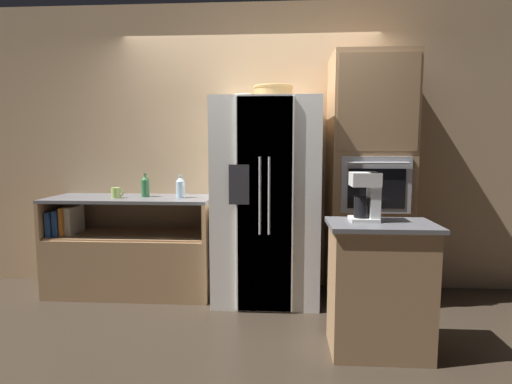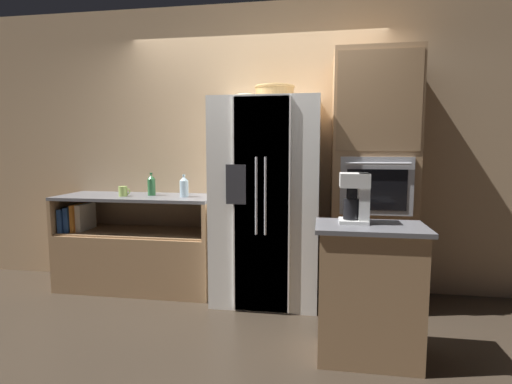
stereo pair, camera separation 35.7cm
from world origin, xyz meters
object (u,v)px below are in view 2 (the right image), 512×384
at_px(bottle_short, 184,186).
at_px(coffee_maker, 357,196).
at_px(mug, 123,191).
at_px(wicker_basket, 275,92).
at_px(bottle_tall, 151,185).
at_px(fruit_bowl, 245,97).
at_px(refrigerator, 267,201).
at_px(wall_oven, 372,180).

bearing_deg(bottle_short, coffee_maker, -31.16).
height_order(mug, coffee_maker, coffee_maker).
bearing_deg(wicker_basket, bottle_tall, 177.14).
bearing_deg(fruit_bowl, wicker_basket, 0.83).
relative_size(wicker_basket, coffee_maker, 1.07).
bearing_deg(refrigerator, mug, -179.97).
xyz_separation_m(fruit_bowl, mug, (-1.20, -0.04, -0.88)).
height_order(wicker_basket, mug, wicker_basket).
xyz_separation_m(fruit_bowl, bottle_short, (-0.60, 0.00, -0.83)).
distance_m(wall_oven, mug, 2.35).
distance_m(wall_oven, bottle_short, 1.74).
xyz_separation_m(wicker_basket, fruit_bowl, (-0.27, -0.00, -0.04)).
xyz_separation_m(refrigerator, bottle_short, (-0.81, 0.04, 0.12)).
bearing_deg(wall_oven, coffee_maker, -102.20).
xyz_separation_m(wicker_basket, bottle_short, (-0.87, -0.00, -0.87)).
bearing_deg(coffee_maker, fruit_bowl, 135.34).
distance_m(bottle_tall, bottle_short, 0.36).
relative_size(refrigerator, mug, 15.66).
relative_size(wall_oven, coffee_maker, 6.67).
xyz_separation_m(wall_oven, wicker_basket, (-0.87, -0.02, 0.79)).
height_order(wicker_basket, fruit_bowl, wicker_basket).
height_order(wicker_basket, bottle_tall, wicker_basket).
distance_m(bottle_short, mug, 0.61).
distance_m(wall_oven, coffee_maker, 0.97).
bearing_deg(mug, wall_oven, 1.66).
distance_m(wicker_basket, mug, 1.73).
bearing_deg(bottle_short, mug, -175.70).
relative_size(bottle_tall, coffee_maker, 0.68).
relative_size(wicker_basket, fruit_bowl, 1.52).
bearing_deg(wicker_basket, wall_oven, 1.40).
distance_m(refrigerator, bottle_tall, 1.18).
xyz_separation_m(wall_oven, bottle_tall, (-2.10, 0.04, -0.08)).
xyz_separation_m(refrigerator, wall_oven, (0.93, 0.07, 0.20)).
bearing_deg(wicker_basket, refrigerator, -142.49).
height_order(refrigerator, bottle_short, refrigerator).
relative_size(refrigerator, bottle_short, 8.53).
xyz_separation_m(refrigerator, bottle_tall, (-1.17, 0.11, 0.12)).
height_order(wall_oven, wicker_basket, wall_oven).
relative_size(wall_oven, fruit_bowl, 9.46).
bearing_deg(refrigerator, fruit_bowl, 168.71).
bearing_deg(bottle_short, refrigerator, -3.15).
bearing_deg(fruit_bowl, refrigerator, -11.29).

